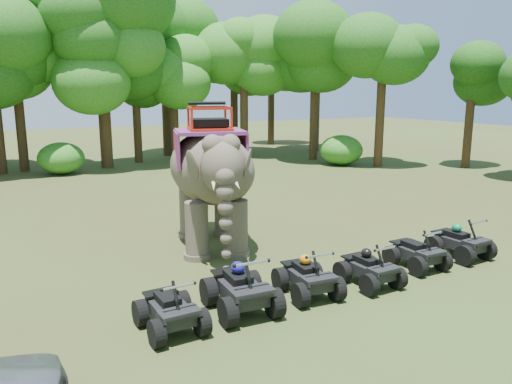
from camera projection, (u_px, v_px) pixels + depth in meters
The scene contains 21 objects.
ground at pixel (277, 266), 14.05m from camera, with size 110.00×110.00×0.00m, color #47381E.
elephant at pixel (211, 176), 15.38m from camera, with size 2.34×5.31×4.46m, color brown, non-canonical shape.
atv_0 at pixel (170, 303), 10.17m from camera, with size 1.17×1.60×1.18m, color black, non-canonical shape.
atv_1 at pixel (241, 282), 11.05m from camera, with size 1.35×1.84×1.37m, color black, non-canonical shape.
atv_2 at pixel (308, 271), 11.92m from camera, with size 1.19×1.63×1.21m, color black, non-canonical shape.
atv_3 at pixel (370, 263), 12.54m from camera, with size 1.13×1.55×1.15m, color black, non-canonical shape.
atv_4 at pixel (417, 248), 13.77m from camera, with size 1.14×1.56×1.15m, color black, non-canonical shape.
atv_5 at pixel (461, 237), 14.63m from camera, with size 1.20×1.65×1.22m, color black, non-canonical shape.
tree_0 at pixel (105, 103), 30.67m from camera, with size 5.62×5.62×8.03m, color #195114, non-canonical shape.
tree_1 at pixel (174, 106), 33.63m from camera, with size 5.22×5.22×7.46m, color #195114, non-canonical shape.
tree_2 at pixel (244, 94), 34.73m from camera, with size 6.29×6.29×8.99m, color #195114, non-canonical shape.
tree_3 at pixel (315, 92), 34.12m from camera, with size 6.48×6.48×9.26m, color #195114, non-canonical shape.
tree_4 at pixel (381, 102), 31.01m from camera, with size 5.72×5.72×8.17m, color #195114, non-canonical shape.
tree_5 at pixel (470, 108), 30.75m from camera, with size 5.15×5.15×7.36m, color #195114, non-canonical shape.
tree_25 at pixel (18, 101), 29.27m from camera, with size 5.80×5.80×8.29m, color #195114, non-canonical shape.
tree_27 at pixel (165, 83), 36.07m from camera, with size 7.34×7.34×10.48m, color #195114, non-canonical shape.
tree_30 at pixel (234, 96), 37.93m from camera, with size 6.03×6.03×8.61m, color #195114, non-canonical shape.
tree_36 at pixel (136, 104), 32.93m from camera, with size 5.41×5.41×7.73m, color #195114, non-canonical shape.
tree_37 at pixel (101, 79), 30.33m from camera, with size 7.65×7.65×10.92m, color #195114, non-canonical shape.
tree_39 at pixel (316, 81), 38.73m from camera, with size 7.59×7.59×10.84m, color #195114, non-canonical shape.
tree_41 at pixel (271, 94), 43.53m from camera, with size 6.12×6.12×8.74m, color #195114, non-canonical shape.
Camera 1 is at (-6.96, -11.38, 4.90)m, focal length 35.00 mm.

